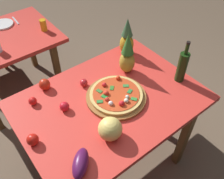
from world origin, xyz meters
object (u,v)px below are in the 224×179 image
(tomato_by_bottle, at_px, (64,107))
(eggplant, at_px, (81,163))
(wine_bottle, at_px, (182,66))
(tomato_at_corner, at_px, (33,101))
(tomato_beside_pepper, at_px, (33,140))
(display_table, at_px, (110,107))
(drinking_glass_juice, at_px, (43,25))
(bell_pepper, at_px, (45,85))
(pizza, at_px, (116,94))
(pineapple_right, at_px, (127,56))
(dinner_plate, at_px, (3,24))
(pineapple_left, at_px, (127,39))
(tomato_near_board, at_px, (84,83))
(pizza_board, at_px, (116,97))
(knife_utensil, at_px, (15,20))
(melon, at_px, (110,129))
(background_table, at_px, (3,47))

(tomato_by_bottle, bearing_deg, eggplant, -108.44)
(wine_bottle, height_order, tomato_at_corner, wine_bottle)
(tomato_beside_pepper, bearing_deg, tomato_by_bottle, 22.28)
(display_table, xyz_separation_m, tomato_by_bottle, (-0.32, 0.12, 0.12))
(wine_bottle, xyz_separation_m, eggplant, (-1.04, -0.16, -0.09))
(display_table, height_order, drinking_glass_juice, drinking_glass_juice)
(bell_pepper, xyz_separation_m, tomato_by_bottle, (0.01, -0.28, -0.01))
(pizza, distance_m, pineapple_right, 0.35)
(wine_bottle, xyz_separation_m, tomato_by_bottle, (-0.89, 0.29, -0.10))
(tomato_by_bottle, relative_size, dinner_plate, 0.32)
(pineapple_left, distance_m, tomato_near_board, 0.57)
(pizza_board, bearing_deg, tomato_near_board, 114.35)
(tomato_at_corner, distance_m, knife_utensil, 1.28)
(melon, relative_size, tomato_near_board, 2.56)
(pineapple_left, xyz_separation_m, tomato_near_board, (-0.54, -0.12, -0.12))
(dinner_plate, bearing_deg, display_table, -80.94)
(pizza, bearing_deg, dinner_plate, 100.56)
(wine_bottle, xyz_separation_m, tomato_at_corner, (-1.05, 0.48, -0.11))
(background_table, relative_size, melon, 6.80)
(pineapple_right, xyz_separation_m, drinking_glass_juice, (-0.25, 1.00, -0.10))
(tomato_near_board, distance_m, dinner_plate, 1.31)
(display_table, distance_m, pineapple_right, 0.43)
(background_table, distance_m, bell_pepper, 0.93)
(display_table, distance_m, knife_utensil, 1.55)
(display_table, relative_size, eggplant, 6.79)
(dinner_plate, height_order, knife_utensil, dinner_plate)
(wine_bottle, height_order, tomato_beside_pepper, wine_bottle)
(wine_bottle, relative_size, knife_utensil, 2.01)
(pizza, xyz_separation_m, melon, (-0.24, -0.24, 0.04))
(tomato_at_corner, relative_size, knife_utensil, 0.34)
(display_table, distance_m, pizza, 0.13)
(eggplant, xyz_separation_m, dinner_plate, (0.22, 1.86, -0.04))
(pizza_board, xyz_separation_m, tomato_at_corner, (-0.52, 0.33, 0.02))
(pineapple_left, xyz_separation_m, tomato_at_corner, (-0.94, -0.05, -0.12))
(wine_bottle, height_order, drinking_glass_juice, wine_bottle)
(melon, distance_m, tomato_near_board, 0.52)
(bell_pepper, xyz_separation_m, tomato_beside_pepper, (-0.29, -0.40, -0.00))
(tomato_by_bottle, height_order, knife_utensil, tomato_by_bottle)
(display_table, distance_m, tomato_at_corner, 0.58)
(pizza_board, xyz_separation_m, pineapple_right, (0.26, 0.19, 0.15))
(melon, height_order, tomato_by_bottle, melon)
(display_table, relative_size, knife_utensil, 7.55)
(wine_bottle, relative_size, pineapple_left, 1.04)
(bell_pepper, height_order, tomato_near_board, bell_pepper)
(tomato_beside_pepper, relative_size, tomato_by_bottle, 1.11)
(pineapple_left, relative_size, knife_utensil, 1.93)
(pineapple_left, bearing_deg, tomato_at_corner, -176.66)
(tomato_beside_pepper, height_order, tomato_near_board, tomato_beside_pepper)
(melon, relative_size, eggplant, 0.79)
(pizza, relative_size, wine_bottle, 1.09)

